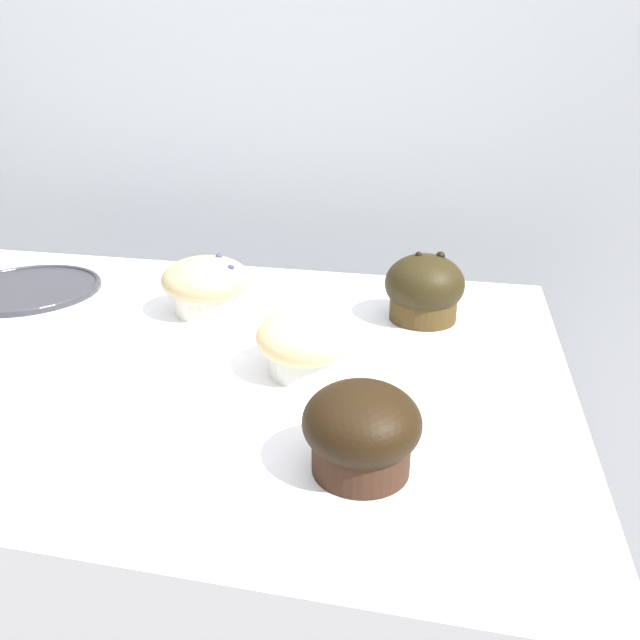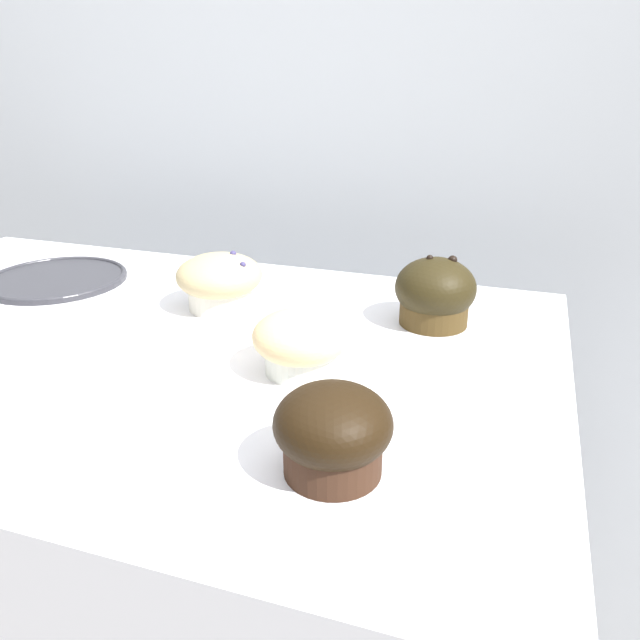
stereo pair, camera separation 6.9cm
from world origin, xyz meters
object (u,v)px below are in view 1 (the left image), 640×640
Objects in this scene: muffin_front_center at (206,284)px; muffin_front_left at (305,342)px; muffin_back_left at (424,289)px; muffin_back_right at (362,430)px; serving_plate at (27,289)px.

muffin_front_center is 1.11× the size of muffin_front_left.
muffin_front_center is at bearing 139.76° from muffin_front_left.
muffin_back_left reaches higher than muffin_front_left.
muffin_front_center is 1.13× the size of muffin_back_left.
muffin_front_left is at bearing 118.10° from muffin_back_right.
muffin_back_left is at bearing 1.69° from serving_plate.
muffin_back_left is (0.28, 0.04, 0.00)m from muffin_front_center.
muffin_front_left is at bearing -19.43° from serving_plate.
muffin_front_center is 0.29m from serving_plate.
muffin_back_left reaches higher than muffin_back_right.
muffin_front_left is at bearing -122.98° from muffin_back_left.
muffin_front_left is 0.48m from serving_plate.
muffin_front_center is at bearing 129.97° from muffin_back_right.
muffin_back_left is at bearing 7.17° from muffin_front_center.
muffin_front_center and muffin_back_right have the same top height.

